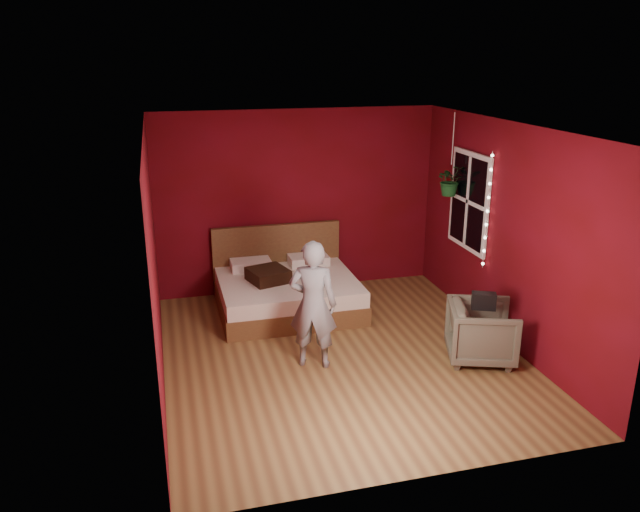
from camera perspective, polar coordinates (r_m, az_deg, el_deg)
The scene contains 10 objects.
floor at distance 7.31m, azimuth 1.98°, elevation -9.05°, with size 4.50×4.50×0.00m, color olive.
room_walls at distance 6.70m, azimuth 2.14°, elevation 3.80°, with size 4.04×4.54×2.62m.
window at distance 8.29m, azimuth 13.45°, elevation 4.89°, with size 0.05×0.97×1.27m.
fairy_lights at distance 7.84m, azimuth 15.06°, elevation 3.99°, with size 0.04×0.04×1.45m.
bed at distance 8.46m, azimuth -3.07°, elevation -3.16°, with size 1.83×1.56×1.01m.
person at distance 6.80m, azimuth -0.65°, elevation -4.45°, with size 0.53×0.35×1.45m, color gray.
armchair at distance 7.30m, azimuth 14.57°, elevation -6.75°, with size 0.72×0.74×0.67m, color #63634E.
handbag at distance 7.03m, azimuth 14.74°, elevation -3.99°, with size 0.26×0.13×0.18m, color black.
throw_pillow at distance 8.22m, azimuth -4.77°, elevation -1.75°, with size 0.47×0.47×0.17m, color black.
hanging_plant at distance 8.46m, azimuth 11.84°, elevation 6.82°, with size 0.38×0.33×1.09m.
Camera 1 is at (-1.89, -6.20, 3.37)m, focal length 35.00 mm.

